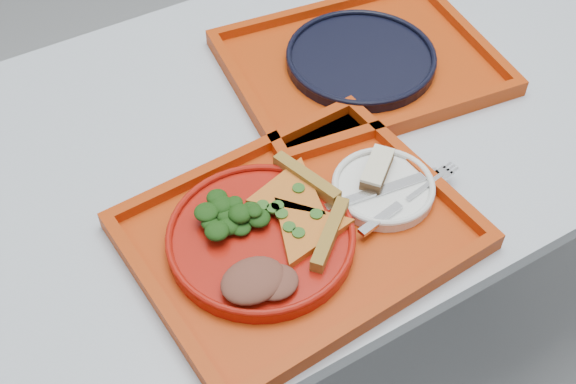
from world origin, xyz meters
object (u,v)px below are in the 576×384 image
object	(u,v)px
dinner_plate	(261,239)
dessert_bar	(377,169)
tray_main	(299,235)
tray_far	(360,66)
navy_plate	(361,60)

from	to	relation	value
dinner_plate	dessert_bar	distance (m)	0.21
tray_main	dessert_bar	world-z (taller)	dessert_bar
tray_main	dessert_bar	size ratio (longest dim) A/B	5.59
tray_far	dessert_bar	distance (m)	0.28
tray_far	dessert_bar	xyz separation A→B (m)	(-0.14, -0.24, 0.03)
navy_plate	dessert_bar	bearing A→B (deg)	-119.75
tray_main	dinner_plate	world-z (taller)	dinner_plate
tray_main	navy_plate	distance (m)	0.39
tray_far	navy_plate	bearing A→B (deg)	52.37
tray_main	tray_far	xyz separation A→B (m)	(0.29, 0.27, 0.00)
tray_main	navy_plate	size ratio (longest dim) A/B	1.73
navy_plate	dessert_bar	distance (m)	0.28
dinner_plate	dessert_bar	size ratio (longest dim) A/B	3.23
dinner_plate	tray_far	bearing A→B (deg)	36.68
tray_main	tray_far	bearing A→B (deg)	39.39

